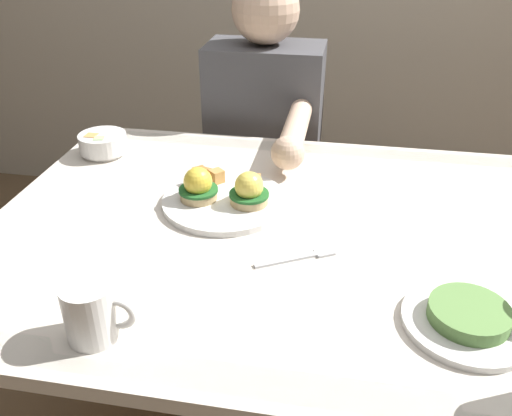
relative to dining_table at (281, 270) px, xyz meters
The scene contains 7 objects.
dining_table is the anchor object (origin of this frame).
eggs_benedict_plate 0.20m from the dining_table, 152.20° to the left, with size 0.27×0.27×0.09m.
fruit_bowl 0.58m from the dining_table, 151.64° to the left, with size 0.12×0.12×0.06m.
coffee_mug 0.45m from the dining_table, 123.66° to the right, with size 0.11×0.08×0.09m.
fork 0.15m from the dining_table, 65.02° to the right, with size 0.14×0.09×0.00m.
side_plate 0.41m from the dining_table, 35.93° to the right, with size 0.20×0.20×0.04m.
diner_person 0.62m from the dining_table, 102.84° to the left, with size 0.34×0.54×1.14m.
Camera 1 is at (0.11, -0.91, 1.32)m, focal length 37.86 mm.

